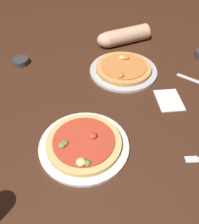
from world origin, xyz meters
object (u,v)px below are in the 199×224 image
object	(u,v)px
pizza_plate_near	(84,144)
diner_arm	(122,37)
pizza_plate_far	(123,69)
ramekin_sauce	(21,61)
napkin_folded	(169,100)

from	to	relation	value
pizza_plate_near	diner_arm	bearing A→B (deg)	79.26
pizza_plate_far	ramekin_sauce	xyz separation A→B (m)	(-0.50, 0.04, -0.00)
diner_arm	ramekin_sauce	bearing A→B (deg)	-156.29
pizza_plate_near	napkin_folded	distance (m)	0.42
pizza_plate_far	napkin_folded	xyz separation A→B (m)	(0.19, -0.19, -0.01)
pizza_plate_far	napkin_folded	world-z (taller)	pizza_plate_far
ramekin_sauce	napkin_folded	world-z (taller)	ramekin_sauce
ramekin_sauce	diner_arm	bearing A→B (deg)	23.71
pizza_plate_far	ramekin_sauce	bearing A→B (deg)	175.36
napkin_folded	ramekin_sauce	bearing A→B (deg)	161.30
pizza_plate_near	diner_arm	distance (m)	0.72
pizza_plate_near	pizza_plate_far	distance (m)	0.47
napkin_folded	pizza_plate_far	bearing A→B (deg)	134.24
diner_arm	napkin_folded	bearing A→B (deg)	-66.53
pizza_plate_near	diner_arm	xyz separation A→B (m)	(0.13, 0.71, 0.03)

